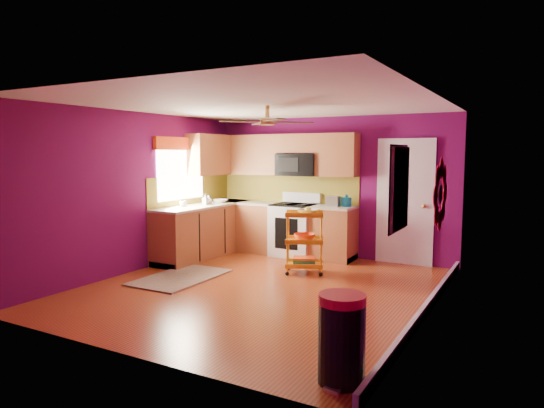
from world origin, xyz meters
The scene contains 18 objects.
ground centered at (0.00, 0.00, 0.00)m, with size 5.00×5.00×0.00m, color maroon.
room_envelope centered at (0.03, 0.00, 1.63)m, with size 4.54×5.04×2.52m.
lower_cabinets centered at (-1.35, 1.82, 0.43)m, with size 2.81×2.31×0.94m.
electric_range centered at (-0.55, 2.17, 0.48)m, with size 0.76×0.66×1.13m.
upper_cabinetry centered at (-1.24, 2.17, 1.80)m, with size 2.80×2.30×1.26m.
left_window centered at (-2.22, 1.05, 1.74)m, with size 0.08×1.35×1.08m.
panel_door centered at (1.35, 2.47, 1.02)m, with size 0.95×0.11×2.15m.
right_wall_art centered at (2.23, -0.34, 1.44)m, with size 0.04×2.74×1.04m.
ceiling_fan centered at (0.00, 0.20, 2.29)m, with size 1.01×1.01×0.26m.
shag_rug centered at (-1.33, -0.09, 0.01)m, with size 0.90×1.47×0.02m, color black.
rolling_cart centered at (0.17, 1.08, 0.53)m, with size 0.70×0.61×1.04m.
trash_can centered at (1.96, -2.05, 0.37)m, with size 0.43×0.45×0.73m.
teal_kettle centered at (0.39, 2.27, 1.02)m, with size 0.18×0.18×0.21m.
toaster centered at (0.19, 2.17, 1.03)m, with size 0.22×0.15×0.18m, color beige.
soap_bottle_a centered at (-1.89, 1.30, 1.04)m, with size 0.09×0.09×0.19m, color #EA3F72.
soap_bottle_b centered at (-1.92, 1.44, 1.02)m, with size 0.13×0.13×0.16m, color white.
counter_dish centered at (-1.88, 1.77, 0.97)m, with size 0.25×0.25×0.06m, color white.
counter_cup centered at (-2.07, 0.91, 0.99)m, with size 0.13×0.13×0.10m, color white.
Camera 1 is at (3.29, -5.62, 1.86)m, focal length 32.00 mm.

